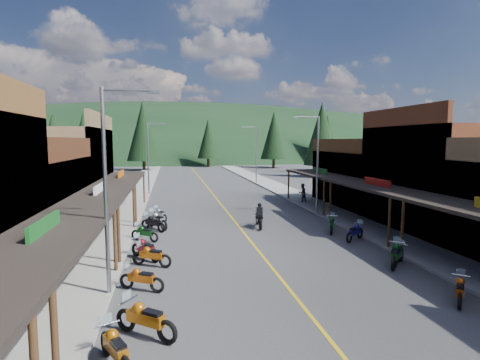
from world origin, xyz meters
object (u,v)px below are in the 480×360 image
pine_6 (379,139)px  bike_west_7 (145,248)px  pine_2 (143,131)px  pine_3 (208,139)px  pine_7 (54,136)px  shop_east_3 (371,178)px  shop_west_2 (4,204)px  streetlight_0 (109,182)px  pine_8 (53,141)px  bike_east_7 (355,231)px  shop_east_2 (445,178)px  pine_11 (322,134)px  bike_west_4 (146,317)px  streetlight_3 (255,152)px  bike_west_6 (151,255)px  bike_east_5 (395,253)px  bike_west_9 (153,222)px  shop_west_3 (55,172)px  bike_east_8 (332,223)px  pine_5 (321,133)px  streetlight_2 (316,160)px  bike_east_4 (460,289)px  pine_10 (94,136)px  bike_west_8 (145,232)px  pine_4 (274,135)px  pine_1 (84,135)px  rider_on_bike (259,218)px  bike_east_6 (398,254)px  pedestrian_east_b (302,193)px  pine_9 (327,139)px  bike_west_10 (157,219)px  streetlight_1 (149,155)px

pine_6 → bike_west_7: 83.92m
pine_2 → pine_3: bearing=29.7°
pine_7 → bike_west_7: bearing=-71.5°
pine_6 → shop_east_3: bearing=-121.5°
shop_west_2 → streetlight_0: size_ratio=1.36×
pine_8 → bike_east_7: (28.22, -40.20, -5.39)m
shop_east_2 → pine_11: bearing=80.3°
bike_west_4 → bike_west_7: bike_west_4 is taller
streetlight_3 → bike_west_6: streetlight_3 is taller
bike_east_7 → bike_east_5: bearing=-40.9°
pine_6 → bike_east_5: size_ratio=4.99×
shop_east_2 → bike_west_9: 20.09m
shop_west_3 → streetlight_0: shop_west_3 is taller
pine_6 → pine_7: size_ratio=0.88×
pine_8 → streetlight_0: bearing=-71.9°
shop_west_3 → pine_2: (3.78, 46.70, 4.47)m
streetlight_3 → bike_east_8: (-1.25, -28.03, -3.85)m
pine_8 → bike_east_8: bearing=-53.9°
streetlight_3 → pine_6: 51.82m
pine_3 → pine_5: (30.00, 6.00, 1.51)m
streetlight_2 → bike_east_4: size_ratio=4.23×
shop_east_3 → pine_10: 50.24m
bike_east_7 → pine_5: bearing=122.0°
streetlight_0 → bike_west_7: bearing=77.9°
pine_10 → bike_west_8: size_ratio=6.06×
streetlight_0 → bike_east_4: (12.81, -2.99, -3.92)m
pine_3 → pine_7: pine_7 is taller
shop_east_2 → bike_west_4: shop_east_2 is taller
shop_west_3 → pine_4: pine_4 is taller
shop_west_2 → pine_1: (-10.25, 68.30, 4.70)m
bike_west_7 → rider_on_bike: 9.33m
bike_west_4 → rider_on_bike: (6.81, 13.61, 0.06)m
bike_east_6 → bike_east_5: bearing=-108.6°
pine_2 → bike_east_7: pine_2 is taller
shop_west_3 → pedestrian_east_b: (21.58, 2.06, -2.47)m
pine_4 → streetlight_0: bearing=-110.7°
shop_east_2 → streetlight_3: 29.13m
pine_8 → bike_east_4: (27.86, -48.99, -5.44)m
streetlight_2 → shop_east_2: bearing=-42.7°
pine_9 → rider_on_bike: bearing=-119.1°
pine_10 → rider_on_bike: size_ratio=4.81×
pine_3 → bike_west_4: 76.24m
bike_east_8 → shop_east_2: bearing=23.6°
pine_5 → pine_11: bearing=-112.4°
bike_west_10 → bike_east_6: 15.30m
streetlight_1 → pine_2: pine_2 is taller
shop_west_3 → pine_1: 59.70m
streetlight_0 → bike_west_9: (1.06, 10.54, -3.86)m
pine_11 → pine_5: bearing=67.6°
pine_11 → pine_6: bearing=45.0°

